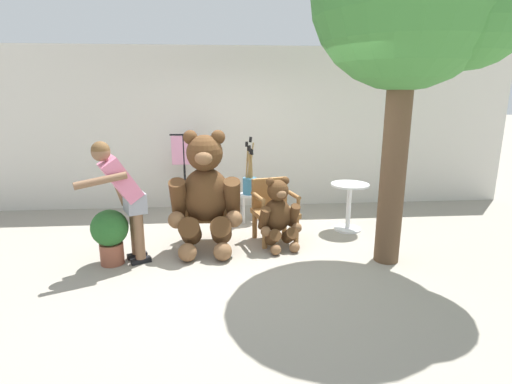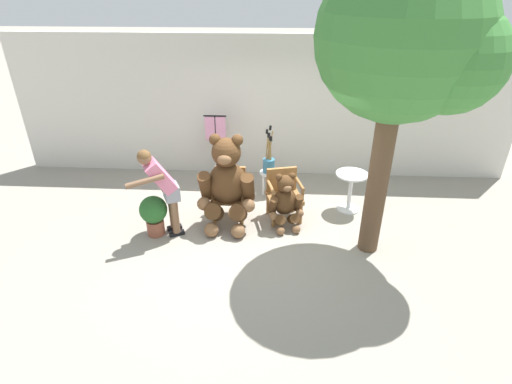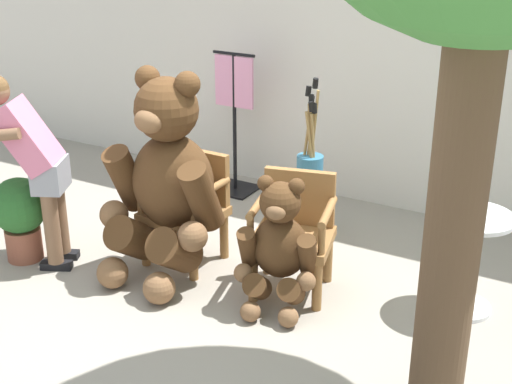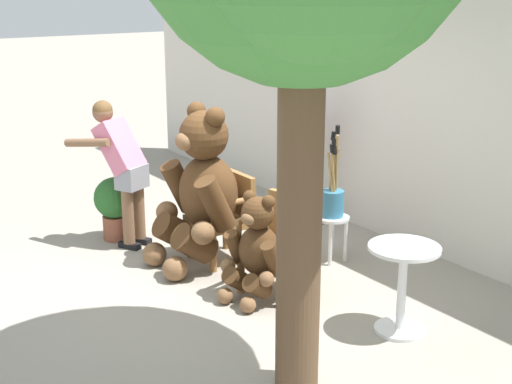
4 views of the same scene
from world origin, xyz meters
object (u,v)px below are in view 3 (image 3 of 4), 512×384
person_visitor (31,155)px  brush_bucket (310,162)px  wooden_chair_right (294,230)px  white_stool (309,197)px  teddy_bear_large (166,179)px  round_side_table (469,252)px  clothing_display_stand (235,120)px  teddy_bear_small (279,246)px  potted_plant (20,213)px  wooden_chair_left (188,205)px

person_visitor → brush_bucket: size_ratio=1.66×
wooden_chair_right → white_stool: wooden_chair_right is taller
teddy_bear_large → white_stool: teddy_bear_large is taller
teddy_bear_large → person_visitor: bearing=-158.2°
white_stool → round_side_table: round_side_table is taller
person_visitor → clothing_display_stand: (0.53, 2.05, -0.18)m
teddy_bear_large → wooden_chair_right: bearing=15.9°
teddy_bear_small → clothing_display_stand: bearing=129.0°
brush_bucket → clothing_display_stand: bearing=151.9°
teddy_bear_large → potted_plant: teddy_bear_large is taller
teddy_bear_large → person_visitor: 1.03m
teddy_bear_small → round_side_table: 1.29m
wooden_chair_left → teddy_bear_large: size_ratio=0.55×
white_stool → clothing_display_stand: bearing=151.9°
white_stool → potted_plant: potted_plant is taller
person_visitor → round_side_table: (3.05, 0.95, -0.45)m
round_side_table → wooden_chair_right: bearing=-165.5°
brush_bucket → potted_plant: (-1.78, -1.49, -0.27)m
wooden_chair_right → person_visitor: bearing=-161.0°
person_visitor → teddy_bear_large: bearing=21.8°
wooden_chair_right → teddy_bear_small: 0.29m
wooden_chair_left → round_side_table: bearing=8.2°
brush_bucket → teddy_bear_large: bearing=-120.4°
brush_bucket → potted_plant: brush_bucket is taller
clothing_display_stand → potted_plant: bearing=-109.1°
white_stool → wooden_chair_right: bearing=-71.5°
teddy_bear_small → round_side_table: size_ratio=1.33×
brush_bucket → clothing_display_stand: (-1.07, 0.57, 0.06)m
white_stool → brush_bucket: size_ratio=0.51×
round_side_table → teddy_bear_small: bearing=-152.6°
person_visitor → round_side_table: person_visitor is taller
teddy_bear_small → white_stool: (-0.31, 1.13, -0.11)m
round_side_table → potted_plant: size_ratio=1.06×
round_side_table → wooden_chair_left: bearing=-171.8°
teddy_bear_small → wooden_chair_right: bearing=95.4°
wooden_chair_left → white_stool: 1.06m
wooden_chair_left → person_visitor: size_ratio=0.57×
potted_plant → teddy_bear_small: bearing=10.0°
wooden_chair_left → clothing_display_stand: (-0.43, 1.40, 0.26)m
white_stool → potted_plant: 2.33m
wooden_chair_left → teddy_bear_small: (0.95, -0.29, 0.01)m
person_visitor → clothing_display_stand: size_ratio=1.11×
wooden_chair_right → person_visitor: (-1.87, -0.64, 0.44)m
round_side_table → person_visitor: bearing=-162.7°
wooden_chair_right → white_stool: (-0.28, 0.84, -0.11)m
teddy_bear_large → clothing_display_stand: (-0.42, 1.67, -0.05)m
teddy_bear_small → clothing_display_stand: 2.20m
teddy_bear_large → brush_bucket: teddy_bear_large is taller
round_side_table → teddy_bear_large: bearing=-164.8°
teddy_bear_small → clothing_display_stand: (-1.38, 1.70, 0.25)m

